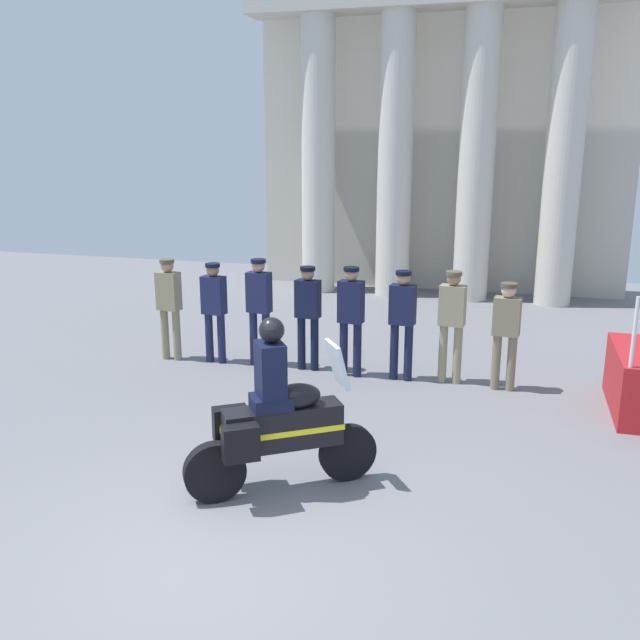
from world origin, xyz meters
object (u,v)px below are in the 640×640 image
at_px(officer_in_row_4, 351,313).
at_px(officer_in_row_7, 506,328).
at_px(motorcycle_with_rider, 276,421).
at_px(officer_in_row_0, 169,301).
at_px(officer_in_row_2, 259,303).
at_px(officer_in_row_1, 214,305).
at_px(officer_in_row_5, 402,316).
at_px(officer_in_row_3, 308,310).
at_px(officer_in_row_6, 452,318).

bearing_deg(officer_in_row_4, officer_in_row_7, -172.67).
bearing_deg(motorcycle_with_rider, officer_in_row_7, 25.84).
distance_m(officer_in_row_0, officer_in_row_7, 5.44).
bearing_deg(officer_in_row_4, officer_in_row_2, 2.72).
height_order(officer_in_row_1, officer_in_row_5, officer_in_row_5).
bearing_deg(officer_in_row_3, officer_in_row_2, 6.92).
bearing_deg(officer_in_row_4, officer_in_row_0, 7.06).
bearing_deg(officer_in_row_6, officer_in_row_2, 6.88).
relative_size(officer_in_row_1, officer_in_row_4, 0.96).
bearing_deg(officer_in_row_0, officer_in_row_2, -168.61).
bearing_deg(officer_in_row_1, officer_in_row_7, -173.47).
xyz_separation_m(officer_in_row_1, officer_in_row_7, (4.65, -0.05, -0.03)).
distance_m(officer_in_row_4, officer_in_row_7, 2.33).
height_order(officer_in_row_3, officer_in_row_5, officer_in_row_5).
height_order(officer_in_row_5, motorcycle_with_rider, motorcycle_with_rider).
distance_m(officer_in_row_0, officer_in_row_2, 1.56).
bearing_deg(officer_in_row_3, officer_in_row_1, 9.30).
height_order(officer_in_row_1, officer_in_row_7, officer_in_row_1).
distance_m(officer_in_row_2, officer_in_row_6, 3.09).
xyz_separation_m(officer_in_row_2, officer_in_row_7, (3.89, -0.11, -0.09)).
height_order(officer_in_row_6, motorcycle_with_rider, motorcycle_with_rider).
xyz_separation_m(officer_in_row_3, officer_in_row_4, (0.73, -0.12, 0.03)).
bearing_deg(officer_in_row_6, officer_in_row_1, 7.87).
distance_m(officer_in_row_2, officer_in_row_4, 1.56).
xyz_separation_m(officer_in_row_0, officer_in_row_5, (3.91, 0.03, 0.00)).
bearing_deg(officer_in_row_7, officer_in_row_0, 7.17).
bearing_deg(officer_in_row_7, officer_in_row_2, 5.48).
distance_m(officer_in_row_3, officer_in_row_5, 1.53).
distance_m(officer_in_row_4, officer_in_row_6, 1.54).
xyz_separation_m(officer_in_row_7, motorcycle_with_rider, (-2.20, -3.84, -0.16)).
height_order(officer_in_row_1, motorcycle_with_rider, motorcycle_with_rider).
xyz_separation_m(officer_in_row_4, motorcycle_with_rider, (0.12, -3.83, -0.23)).
bearing_deg(officer_in_row_1, officer_in_row_4, -174.27).
relative_size(officer_in_row_1, officer_in_row_6, 0.97).
relative_size(officer_in_row_0, motorcycle_with_rider, 0.90).
bearing_deg(motorcycle_with_rider, officer_in_row_4, 57.57).
relative_size(officer_in_row_2, officer_in_row_5, 1.03).
height_order(officer_in_row_0, officer_in_row_7, officer_in_row_0).
relative_size(officer_in_row_5, officer_in_row_6, 0.99).
distance_m(officer_in_row_1, officer_in_row_4, 2.33).
relative_size(officer_in_row_3, officer_in_row_6, 0.97).
bearing_deg(officer_in_row_1, officer_in_row_2, -168.16).
height_order(officer_in_row_0, officer_in_row_2, officer_in_row_2).
height_order(officer_in_row_2, officer_in_row_4, officer_in_row_2).
relative_size(officer_in_row_6, officer_in_row_7, 1.07).
bearing_deg(officer_in_row_3, motorcycle_with_rider, 109.34).
height_order(officer_in_row_0, motorcycle_with_rider, motorcycle_with_rider).
relative_size(officer_in_row_4, officer_in_row_7, 1.07).
xyz_separation_m(officer_in_row_0, officer_in_row_2, (1.56, 0.12, 0.03)).
distance_m(officer_in_row_1, officer_in_row_2, 0.77).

